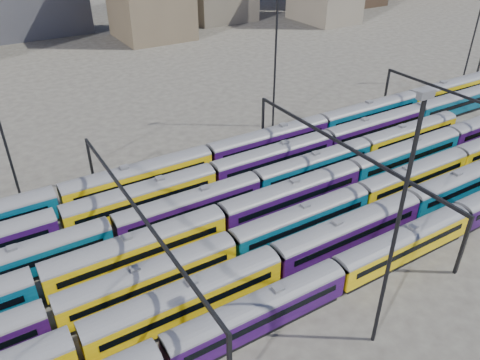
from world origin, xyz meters
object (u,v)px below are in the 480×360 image
rake_0 (459,215)px  rake_2 (149,276)px  rake_1 (348,229)px  mast_2 (397,225)px

rake_0 → rake_2: (-37.77, 10.00, 0.01)m
rake_1 → rake_2: bearing=168.0°
rake_2 → rake_1: bearing=-12.0°
rake_0 → mast_2: mast_2 is taller
rake_0 → mast_2: size_ratio=4.74×
rake_2 → mast_2: mast_2 is taller
rake_1 → mast_2: (-7.42, -12.00, 11.17)m
rake_1 → mast_2: size_ratio=5.90×
rake_2 → mast_2: size_ratio=5.55×
rake_1 → rake_2: rake_1 is taller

